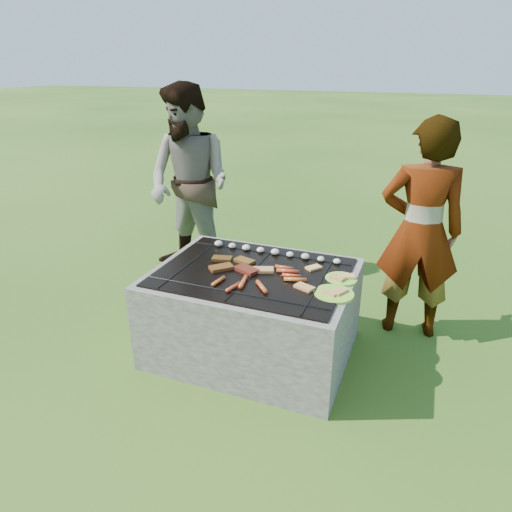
{
  "coord_description": "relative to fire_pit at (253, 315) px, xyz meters",
  "views": [
    {
      "loc": [
        1.0,
        -2.52,
        1.88
      ],
      "look_at": [
        0.0,
        0.05,
        0.7
      ],
      "focal_mm": 32.0,
      "sensor_mm": 36.0,
      "label": 1
    }
  ],
  "objects": [
    {
      "name": "bystander",
      "position": [
        -1.01,
        1.01,
        0.58
      ],
      "size": [
        0.97,
        0.83,
        1.73
      ],
      "primitive_type": "imported",
      "rotation": [
        0.0,
        0.0,
        -0.23
      ],
      "color": "gray",
      "rests_on": "ground"
    },
    {
      "name": "cook",
      "position": [
        0.99,
        0.67,
        0.51
      ],
      "size": [
        0.62,
        0.46,
        1.58
      ],
      "primitive_type": "imported",
      "rotation": [
        0.0,
        0.0,
        3.29
      ],
      "color": "gray",
      "rests_on": "ground"
    },
    {
      "name": "plate_far",
      "position": [
        0.56,
        0.1,
        0.33
      ],
      "size": [
        0.23,
        0.23,
        0.03
      ],
      "color": "#D3FE3C",
      "rests_on": "fire_pit"
    },
    {
      "name": "mushrooms",
      "position": [
        0.01,
        0.32,
        0.35
      ],
      "size": [
        0.94,
        0.06,
        0.04
      ],
      "color": "beige",
      "rests_on": "fire_pit"
    },
    {
      "name": "bread_on_grate",
      "position": [
        0.22,
        0.01,
        0.34
      ],
      "size": [
        0.47,
        0.41,
        0.02
      ],
      "color": "tan",
      "rests_on": "fire_pit"
    },
    {
      "name": "fire_pit",
      "position": [
        0.0,
        0.0,
        0.0
      ],
      "size": [
        1.3,
        1.0,
        0.62
      ],
      "color": "#A89F95",
      "rests_on": "ground"
    },
    {
      "name": "sausages",
      "position": [
        0.12,
        -0.11,
        0.34
      ],
      "size": [
        0.53,
        0.46,
        0.03
      ],
      "color": "red",
      "rests_on": "fire_pit"
    },
    {
      "name": "lawn",
      "position": [
        0.0,
        0.0,
        -0.28
      ],
      "size": [
        60.0,
        60.0,
        0.0
      ],
      "primitive_type": "plane",
      "color": "#224C13",
      "rests_on": "ground"
    },
    {
      "name": "pork_slabs",
      "position": [
        -0.15,
        0.02,
        0.34
      ],
      "size": [
        0.4,
        0.3,
        0.02
      ],
      "color": "brown",
      "rests_on": "fire_pit"
    },
    {
      "name": "plate_near",
      "position": [
        0.56,
        -0.12,
        0.33
      ],
      "size": [
        0.27,
        0.27,
        0.03
      ],
      "color": "#C5D332",
      "rests_on": "fire_pit"
    }
  ]
}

